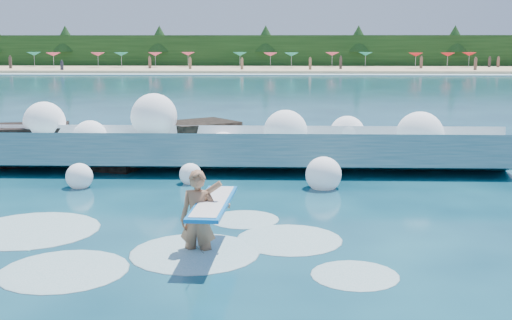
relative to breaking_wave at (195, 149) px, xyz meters
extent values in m
plane|color=#082E42|center=(0.60, -7.14, -0.58)|extent=(200.00, 200.00, 0.00)
cube|color=tan|center=(0.60, 70.86, -0.38)|extent=(140.00, 20.00, 0.40)
cube|color=silver|center=(0.60, 59.86, -0.54)|extent=(140.00, 5.00, 0.08)
cube|color=black|center=(0.60, 80.86, 1.92)|extent=(140.00, 4.00, 5.00)
cube|color=teal|center=(0.00, -0.16, -0.10)|extent=(19.36, 2.95, 1.62)
cube|color=silver|center=(0.00, 0.64, 0.39)|extent=(19.36, 1.36, 0.75)
cube|color=black|center=(-5.69, 0.70, -0.08)|extent=(3.12, 2.65, 1.46)
cube|color=black|center=(-2.69, -0.10, -0.19)|extent=(2.39, 2.09, 1.12)
cube|color=black|center=(0.01, 1.10, -0.03)|extent=(2.87, 2.80, 1.57)
imported|color=#9B6948|center=(1.12, -8.35, 0.05)|extent=(0.75, 0.54, 1.91)
cube|color=blue|center=(1.40, -8.30, 0.37)|extent=(0.75, 2.64, 0.07)
cube|color=white|center=(1.40, -8.30, 0.39)|extent=(0.63, 2.42, 0.07)
cylinder|color=black|center=(1.30, -9.55, -0.13)|extent=(0.01, 0.91, 0.43)
sphere|color=white|center=(-4.92, 0.38, 0.80)|extent=(1.33, 1.33, 1.33)
sphere|color=white|center=(-3.31, -0.10, 0.37)|extent=(1.10, 1.10, 1.10)
sphere|color=white|center=(-1.34, 0.30, 1.01)|extent=(1.48, 1.48, 1.48)
sphere|color=white|center=(0.93, -0.41, 0.11)|extent=(1.03, 1.03, 1.03)
sphere|color=white|center=(2.85, 0.04, 0.57)|extent=(1.38, 1.38, 1.38)
sphere|color=white|center=(4.84, 0.52, 0.46)|extent=(1.13, 1.13, 1.13)
sphere|color=white|center=(7.03, -0.06, 0.49)|extent=(1.48, 1.48, 1.48)
sphere|color=white|center=(-2.81, -2.95, -0.28)|extent=(0.74, 0.74, 0.74)
sphere|color=white|center=(0.16, -2.34, -0.32)|extent=(0.63, 0.63, 0.63)
sphere|color=white|center=(3.87, -2.80, -0.21)|extent=(0.98, 0.98, 0.98)
ellipsoid|color=silver|center=(1.05, -8.37, -0.58)|extent=(2.48, 2.48, 0.12)
ellipsoid|color=silver|center=(-1.11, -9.41, -0.58)|extent=(2.27, 2.27, 0.11)
ellipsoid|color=silver|center=(2.85, -7.49, -0.58)|extent=(2.17, 2.17, 0.11)
ellipsoid|color=silver|center=(-2.60, -7.00, -0.58)|extent=(2.88, 2.88, 0.14)
ellipsoid|color=silver|center=(1.87, -6.02, -0.58)|extent=(1.59, 1.59, 0.08)
ellipsoid|color=silver|center=(3.94, -9.47, -0.58)|extent=(1.53, 1.53, 0.08)
cone|color=#14826E|center=(-33.30, 74.39, 1.67)|extent=(2.00, 2.00, 0.50)
cone|color=#D93F5E|center=(-29.18, 70.84, 1.67)|extent=(2.00, 2.00, 0.50)
cone|color=#D93F5E|center=(-22.98, 71.39, 1.67)|extent=(2.00, 2.00, 0.50)
cone|color=#14826E|center=(-19.89, 72.48, 1.67)|extent=(2.00, 2.00, 0.50)
cone|color=#D93F5E|center=(-15.03, 72.79, 1.67)|extent=(2.00, 2.00, 0.50)
cone|color=#D93F5E|center=(-10.61, 74.97, 1.67)|extent=(2.00, 2.00, 0.50)
cone|color=#14826E|center=(-2.90, 73.73, 1.67)|extent=(2.00, 2.00, 0.50)
cone|color=#D93F5E|center=(1.53, 71.38, 1.67)|extent=(2.00, 2.00, 0.50)
cone|color=#14826E|center=(4.49, 71.09, 1.67)|extent=(2.00, 2.00, 0.50)
cone|color=#D93F5E|center=(10.50, 74.91, 1.67)|extent=(2.00, 2.00, 0.50)
cone|color=#14826E|center=(15.38, 75.21, 1.67)|extent=(2.00, 2.00, 0.50)
cone|color=red|center=(21.68, 70.53, 1.67)|extent=(2.00, 2.00, 0.50)
cone|color=red|center=(26.26, 71.33, 1.67)|extent=(2.00, 2.00, 0.50)
cone|color=red|center=(30.21, 74.69, 1.67)|extent=(2.00, 2.00, 0.50)
cube|color=#3F332D|center=(-17.69, 74.63, 0.54)|extent=(0.35, 0.22, 1.44)
cube|color=#8C664C|center=(-23.81, 68.08, 0.54)|extent=(0.35, 0.22, 1.45)
cube|color=#262633|center=(-19.08, 71.76, 0.51)|extent=(0.35, 0.22, 1.39)
cube|color=#262633|center=(8.90, 73.54, 0.57)|extent=(0.35, 0.22, 1.50)
cube|color=brown|center=(6.84, 65.20, 0.51)|extent=(0.35, 0.22, 1.39)
cube|color=brown|center=(-24.95, 74.23, 0.52)|extent=(0.35, 0.22, 1.41)
cube|color=#3F332D|center=(-9.20, 66.73, 0.52)|extent=(0.35, 0.22, 1.41)
cube|color=#8C664C|center=(-16.42, 65.31, 0.56)|extent=(0.35, 0.22, 1.49)
cube|color=#262633|center=(-7.62, 67.15, 0.53)|extent=(0.35, 0.22, 1.43)
cube|color=brown|center=(34.90, 71.50, 0.54)|extent=(0.35, 0.22, 1.45)
cube|color=#3F332D|center=(4.43, 72.58, 0.56)|extent=(0.35, 0.22, 1.49)
cube|color=#262633|center=(-18.33, 66.83, 0.50)|extent=(0.35, 0.22, 1.37)
cube|color=brown|center=(-31.95, 61.95, 0.23)|extent=(0.35, 0.22, 1.47)
cube|color=#3F332D|center=(-17.93, 71.65, 0.60)|extent=(0.35, 0.22, 1.57)
camera|label=1|loc=(2.61, -19.93, 3.34)|focal=45.00mm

